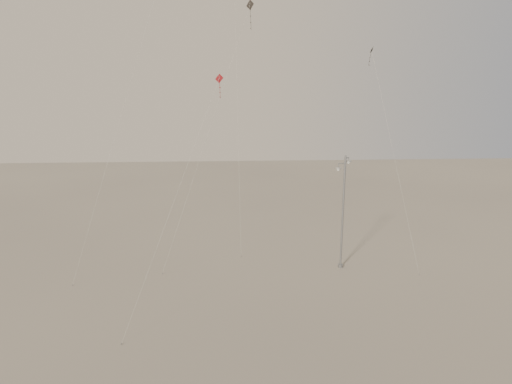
{
  "coord_description": "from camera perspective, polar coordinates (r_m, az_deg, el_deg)",
  "views": [
    {
      "loc": [
        -2.62,
        -27.87,
        13.92
      ],
      "look_at": [
        -0.09,
        5.0,
        7.02
      ],
      "focal_mm": 28.0,
      "sensor_mm": 36.0,
      "label": 1
    }
  ],
  "objects": [
    {
      "name": "street_lamp",
      "position": [
        35.48,
        12.27,
        -2.42
      ],
      "size": [
        1.5,
        0.88,
        10.06
      ],
      "color": "gray",
      "rests_on": "ground"
    },
    {
      "name": "kite_1",
      "position": [
        37.35,
        -3.3,
        18.5
      ],
      "size": [
        8.34,
        5.92,
        23.43
      ],
      "rotation": [
        0.0,
        0.0,
        -0.42
      ],
      "color": "black",
      "rests_on": "ground"
    },
    {
      "name": "kite_4",
      "position": [
        40.72,
        17.42,
        13.02
      ],
      "size": [
        2.2,
        9.64,
        19.88
      ],
      "rotation": [
        0.0,
        0.0,
        1.5
      ],
      "color": "black",
      "rests_on": "ground"
    },
    {
      "name": "ground",
      "position": [
        31.27,
        0.9,
        -14.62
      ],
      "size": [
        160.0,
        160.0,
        0.0
      ],
      "primitive_type": "plane",
      "color": "gray",
      "rests_on": "ground"
    },
    {
      "name": "kite_3",
      "position": [
        28.39,
        -8.14,
        8.14
      ],
      "size": [
        6.4,
        8.28,
        16.41
      ],
      "rotation": [
        0.0,
        0.0,
        -0.25
      ],
      "color": "maroon",
      "rests_on": "ground"
    }
  ]
}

